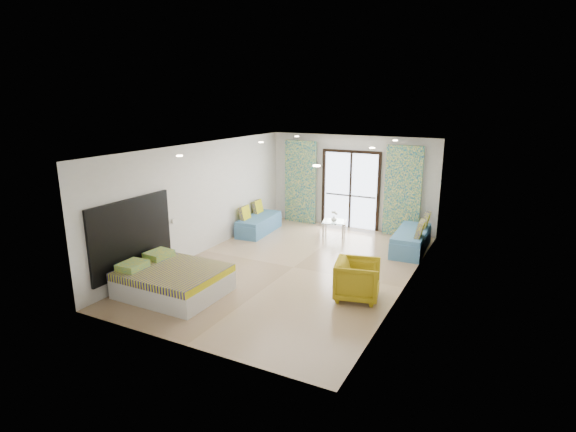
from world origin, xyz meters
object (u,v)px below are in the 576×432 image
at_px(coffee_table, 334,223).
at_px(daybed_right, 412,240).
at_px(armchair, 358,278).
at_px(bed, 173,280).
at_px(daybed_left, 259,223).

bearing_deg(coffee_table, daybed_right, -8.94).
height_order(daybed_right, coffee_table, daybed_right).
height_order(daybed_right, armchair, daybed_right).
xyz_separation_m(coffee_table, armchair, (1.90, -3.63, 0.05)).
bearing_deg(bed, armchair, 23.75).
relative_size(bed, armchair, 2.27).
xyz_separation_m(daybed_left, coffee_table, (2.02, 0.73, 0.10)).
height_order(daybed_left, armchair, daybed_left).
bearing_deg(daybed_left, bed, -86.00).
bearing_deg(bed, daybed_left, 98.38).
height_order(daybed_left, daybed_right, daybed_right).
bearing_deg(daybed_left, coffee_table, 15.58).
distance_m(daybed_right, armchair, 3.30).
height_order(bed, daybed_right, daybed_right).
distance_m(daybed_left, coffee_table, 2.15).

